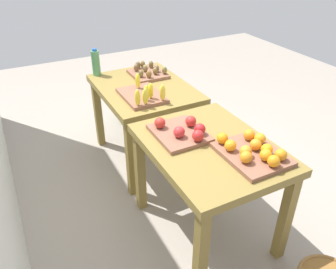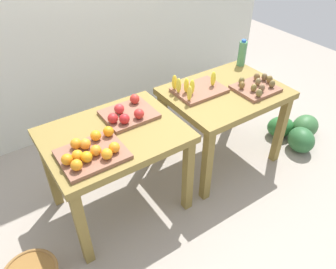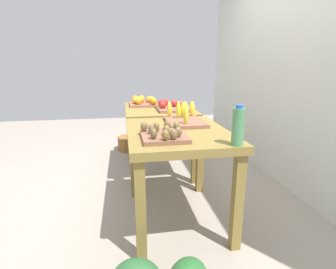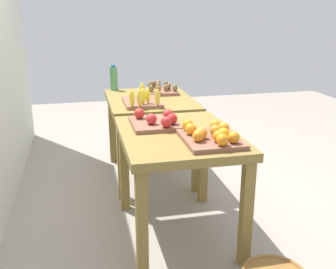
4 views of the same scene
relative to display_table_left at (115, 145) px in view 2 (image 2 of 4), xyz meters
name	(u,v)px [view 2 (image 2 of 4)]	position (x,y,z in m)	size (l,w,h in m)	color
ground_plane	(174,178)	(0.56, 0.00, -0.68)	(8.00, 8.00, 0.00)	gray
display_table_left	(115,145)	(0.00, 0.00, 0.00)	(1.04, 0.80, 0.80)	olive
display_table_right	(224,102)	(1.12, 0.00, 0.00)	(1.04, 0.80, 0.80)	olive
orange_bin	(91,152)	(-0.24, -0.16, 0.16)	(0.45, 0.36, 0.11)	brown
apple_bin	(128,113)	(0.19, 0.12, 0.16)	(0.42, 0.34, 0.11)	brown
banana_crate	(196,89)	(0.87, 0.11, 0.16)	(0.45, 0.32, 0.17)	brown
kiwi_bin	(256,87)	(1.35, -0.15, 0.15)	(0.37, 0.33, 0.10)	brown
water_bottle	(242,53)	(1.59, 0.30, 0.25)	(0.08, 0.08, 0.27)	#4C8C59
watermelon_pile	(297,131)	(2.01, -0.26, -0.55)	(0.58, 0.65, 0.26)	#376A39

